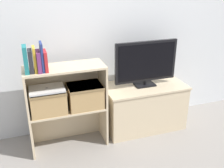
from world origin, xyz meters
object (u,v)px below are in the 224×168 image
(book_navy, at_px, (42,57))
(storage_basket_left, at_px, (48,100))
(book_crimson, at_px, (45,61))
(storage_basket_right, at_px, (85,95))
(book_plum, at_px, (39,61))
(book_charcoal, at_px, (31,61))
(tv, at_px, (146,63))
(laptop, at_px, (47,89))
(book_teal, at_px, (25,59))
(book_mustard, at_px, (35,59))
(tv_stand, at_px, (144,106))

(book_navy, xyz_separation_m, storage_basket_left, (0.01, 0.03, -0.43))
(book_crimson, height_order, storage_basket_right, book_crimson)
(book_plum, bearing_deg, book_charcoal, 180.00)
(tv, distance_m, laptop, 1.05)
(book_teal, relative_size, book_charcoal, 1.19)
(storage_basket_left, bearing_deg, laptop, 180.00)
(tv, xyz_separation_m, book_teal, (-1.19, -0.12, 0.19))
(book_charcoal, relative_size, laptop, 0.62)
(book_mustard, height_order, book_navy, book_navy)
(book_teal, bearing_deg, tv, 5.77)
(tv_stand, height_order, tv, tv)
(book_plum, height_order, storage_basket_left, book_plum)
(tv, distance_m, book_plum, 1.11)
(book_plum, bearing_deg, storage_basket_right, 4.72)
(book_teal, height_order, book_navy, book_navy)
(book_plum, xyz_separation_m, book_crimson, (0.06, 0.00, -0.00))
(book_teal, relative_size, storage_basket_right, 0.71)
(book_navy, bearing_deg, book_crimson, 0.00)
(book_mustard, relative_size, book_navy, 0.87)
(book_mustard, xyz_separation_m, book_navy, (0.06, 0.00, 0.02))
(book_navy, distance_m, laptop, 0.32)
(tv_stand, distance_m, storage_basket_left, 1.09)
(book_teal, bearing_deg, book_charcoal, 0.00)
(tv, relative_size, book_teal, 2.92)
(tv_stand, height_order, storage_basket_right, storage_basket_right)
(book_navy, distance_m, storage_basket_right, 0.57)
(book_mustard, relative_size, book_plum, 1.23)
(book_navy, xyz_separation_m, book_crimson, (0.03, 0.00, -0.04))
(book_teal, distance_m, book_plum, 0.11)
(book_plum, xyz_separation_m, storage_basket_left, (0.04, 0.03, -0.40))
(book_mustard, distance_m, book_crimson, 0.09)
(tv_stand, bearing_deg, book_crimson, -173.24)
(book_crimson, xyz_separation_m, laptop, (-0.01, 0.03, -0.28))
(storage_basket_right, bearing_deg, storage_basket_left, 180.00)
(book_mustard, bearing_deg, storage_basket_left, 23.43)
(book_navy, height_order, laptop, book_navy)
(book_teal, bearing_deg, laptop, 12.41)
(tv, xyz_separation_m, storage_basket_right, (-0.69, -0.09, -0.23))
(book_navy, height_order, book_crimson, book_navy)
(book_crimson, bearing_deg, book_mustard, -180.00)
(book_charcoal, xyz_separation_m, book_plum, (0.07, 0.00, -0.01))
(storage_basket_left, xyz_separation_m, laptop, (-0.00, 0.00, 0.11))
(storage_basket_right, bearing_deg, book_navy, -174.89)
(book_teal, relative_size, book_crimson, 1.32)
(book_crimson, bearing_deg, book_teal, 180.00)
(tv, bearing_deg, storage_basket_right, -172.74)
(book_crimson, xyz_separation_m, storage_basket_right, (0.34, 0.03, -0.39))
(tv, distance_m, book_navy, 1.08)
(tv_stand, distance_m, book_charcoal, 1.35)
(book_mustard, bearing_deg, tv_stand, 6.23)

